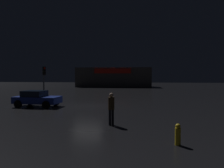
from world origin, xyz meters
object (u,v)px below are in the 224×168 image
at_px(store_building, 114,77).
at_px(pedestrian, 111,106).
at_px(car_near, 37,98).
at_px(traffic_signal_opposite, 44,76).
at_px(fire_hydrant, 178,135).

height_order(store_building, pedestrian, store_building).
bearing_deg(car_near, pedestrian, -39.16).
bearing_deg(pedestrian, traffic_signal_opposite, 126.92).
bearing_deg(pedestrian, store_building, 95.46).
relative_size(traffic_signal_opposite, car_near, 0.96).
height_order(store_building, fire_hydrant, store_building).
height_order(traffic_signal_opposite, fire_hydrant, traffic_signal_opposite).
height_order(car_near, fire_hydrant, car_near).
distance_m(traffic_signal_opposite, pedestrian, 16.11).
relative_size(store_building, traffic_signal_opposite, 4.57).
bearing_deg(fire_hydrant, store_building, 99.15).
relative_size(car_near, pedestrian, 2.24).
distance_m(store_building, car_near, 31.60).
relative_size(store_building, pedestrian, 9.79).
bearing_deg(fire_hydrant, pedestrian, 135.18).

